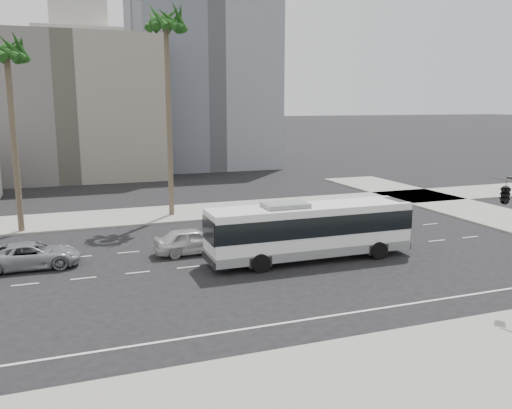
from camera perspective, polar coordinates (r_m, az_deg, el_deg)
name	(u,v)px	position (r m, az deg, el deg)	size (l,w,h in m)	color
ground	(281,257)	(33.81, 2.73, -5.72)	(700.00, 700.00, 0.00)	black
sidewalk_north	(215,211)	(48.03, -4.43, -0.65)	(120.00, 7.00, 0.15)	gray
sidewalk_south	(445,370)	(21.36, 19.73, -16.43)	(120.00, 7.00, 0.15)	gray
midrise_beige_west	(65,108)	(74.86, -19.89, 9.74)	(24.00, 18.00, 18.00)	slate
midrise_gray_center	(200,81)	(84.47, -6.08, 13.09)	(20.00, 20.00, 26.00)	slate
civic_tower	(79,42)	(281.57, -18.55, 16.28)	(42.00, 42.00, 129.00)	beige
highrise_right	(183,50)	(267.37, -7.83, 16.22)	(26.00, 26.00, 70.00)	slate
highrise_far	(217,66)	(302.08, -4.28, 14.71)	(22.00, 22.00, 60.00)	slate
city_bus	(310,229)	(33.02, 5.82, -2.65)	(12.97, 3.18, 3.73)	white
car_a	(193,241)	(34.67, -6.84, -3.90)	(5.00, 2.01, 1.70)	silver
car_b	(32,255)	(34.20, -23.02, -5.06)	(5.55, 2.56, 1.54)	gray
palm_near	(166,27)	(45.94, -9.67, 18.35)	(5.16, 5.16, 17.38)	brown
palm_mid	(7,56)	(42.92, -25.29, 14.32)	(4.66, 4.66, 14.43)	brown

